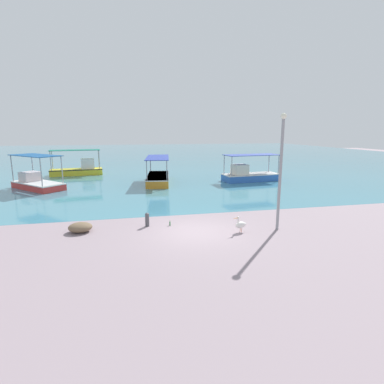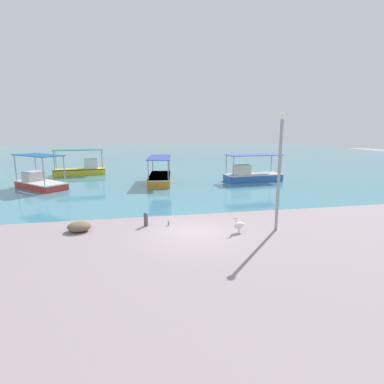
{
  "view_description": "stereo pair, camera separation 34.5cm",
  "coord_description": "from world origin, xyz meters",
  "views": [
    {
      "loc": [
        -3.0,
        -13.34,
        4.77
      ],
      "look_at": [
        0.88,
        4.76,
        0.96
      ],
      "focal_mm": 28.0,
      "sensor_mm": 36.0,
      "label": 1
    },
    {
      "loc": [
        -2.66,
        -13.41,
        4.77
      ],
      "look_at": [
        0.88,
        4.76,
        0.96
      ],
      "focal_mm": 28.0,
      "sensor_mm": 36.0,
      "label": 2
    }
  ],
  "objects": [
    {
      "name": "fishing_boat_near_left",
      "position": [
        -0.33,
        14.15,
        0.51
      ],
      "size": [
        2.76,
        6.41,
        2.38
      ],
      "color": "orange",
      "rests_on": "harbor_water"
    },
    {
      "name": "fishing_boat_outer",
      "position": [
        -10.52,
        13.39,
        0.58
      ],
      "size": [
        4.9,
        4.99,
        2.8
      ],
      "color": "red",
      "rests_on": "harbor_water"
    },
    {
      "name": "ground",
      "position": [
        0.0,
        0.0,
        0.0
      ],
      "size": [
        120.0,
        120.0,
        0.0
      ],
      "primitive_type": "plane",
      "color": "gray"
    },
    {
      "name": "fishing_boat_far_left",
      "position": [
        8.35,
        13.38,
        0.62
      ],
      "size": [
        5.64,
        2.56,
        2.52
      ],
      "color": "blue",
      "rests_on": "harbor_water"
    },
    {
      "name": "mooring_bollard",
      "position": [
        -2.17,
        1.35,
        0.38
      ],
      "size": [
        0.21,
        0.21,
        0.71
      ],
      "color": "#47474C",
      "rests_on": "ground"
    },
    {
      "name": "fishing_boat_center",
      "position": [
        -8.3,
        21.04,
        0.66
      ],
      "size": [
        5.55,
        2.5,
        2.72
      ],
      "color": "gold",
      "rests_on": "harbor_water"
    },
    {
      "name": "glass_bottle",
      "position": [
        -1.03,
        1.22,
        0.11
      ],
      "size": [
        0.07,
        0.07,
        0.27
      ],
      "color": "#3F7F4C",
      "rests_on": "ground"
    },
    {
      "name": "lamp_post",
      "position": [
        4.04,
        -0.49,
        3.13
      ],
      "size": [
        0.28,
        0.28,
        5.55
      ],
      "color": "gray",
      "rests_on": "ground"
    },
    {
      "name": "harbor_water",
      "position": [
        0.0,
        48.0,
        0.0
      ],
      "size": [
        110.0,
        90.0,
        0.0
      ],
      "primitive_type": "cube",
      "color": "teal",
      "rests_on": "ground"
    },
    {
      "name": "pelican",
      "position": [
        2.12,
        -0.5,
        0.38
      ],
      "size": [
        0.79,
        0.43,
        0.8
      ],
      "color": "#E0997A",
      "rests_on": "ground"
    },
    {
      "name": "net_pile",
      "position": [
        -5.36,
        1.13,
        0.23
      ],
      "size": [
        1.11,
        0.94,
        0.46
      ],
      "primitive_type": "ellipsoid",
      "color": "brown",
      "rests_on": "ground"
    }
  ]
}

